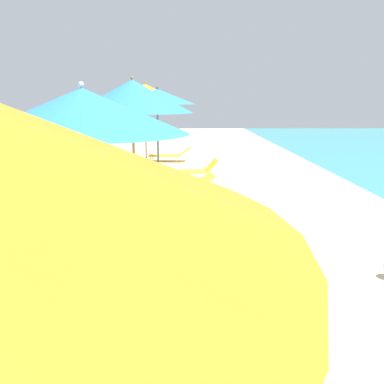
{
  "coord_description": "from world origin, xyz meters",
  "views": [
    {
      "loc": [
        1.4,
        2.96,
        2.41
      ],
      "look_at": [
        1.56,
        10.38,
        0.91
      ],
      "focal_mm": 44.02,
      "sensor_mm": 36.0,
      "label": 1
    }
  ],
  "objects_px": {
    "lounger_fifth_shoreside": "(196,170)",
    "person_walking_near": "(102,129)",
    "umbrella_farthest": "(145,93)",
    "umbrella_fifth": "(157,97)",
    "lounger_fifth_inland": "(186,185)",
    "lounger_fourth_inland": "(175,221)",
    "umbrella_third": "(82,111)",
    "umbrella_fourth": "(132,96)",
    "lounger_third_shoreside": "(167,261)",
    "lounger_fourth_shoreside": "(184,196)",
    "lounger_farthest_shoreside": "(171,154)"
  },
  "relations": [
    {
      "from": "umbrella_fourth",
      "to": "lounger_fifth_shoreside",
      "type": "bearing_deg",
      "value": 74.33
    },
    {
      "from": "lounger_fifth_inland",
      "to": "umbrella_fifth",
      "type": "bearing_deg",
      "value": -63.68
    },
    {
      "from": "umbrella_fourth",
      "to": "umbrella_farthest",
      "type": "xyz_separation_m",
      "value": [
        -0.36,
        7.92,
        0.13
      ]
    },
    {
      "from": "lounger_third_shoreside",
      "to": "lounger_fifth_inland",
      "type": "distance_m",
      "value": 5.89
    },
    {
      "from": "lounger_fifth_inland",
      "to": "umbrella_fourth",
      "type": "bearing_deg",
      "value": 61.73
    },
    {
      "from": "umbrella_third",
      "to": "person_walking_near",
      "type": "relative_size",
      "value": 1.61
    },
    {
      "from": "lounger_third_shoreside",
      "to": "umbrella_fourth",
      "type": "relative_size",
      "value": 0.46
    },
    {
      "from": "lounger_fifth_inland",
      "to": "umbrella_third",
      "type": "bearing_deg",
      "value": 73.23
    },
    {
      "from": "umbrella_farthest",
      "to": "umbrella_fifth",
      "type": "bearing_deg",
      "value": -81.25
    },
    {
      "from": "umbrella_farthest",
      "to": "lounger_third_shoreside",
      "type": "bearing_deg",
      "value": -84.48
    },
    {
      "from": "umbrella_fifth",
      "to": "lounger_fifth_shoreside",
      "type": "bearing_deg",
      "value": 41.15
    },
    {
      "from": "lounger_third_shoreside",
      "to": "lounger_fourth_inland",
      "type": "bearing_deg",
      "value": -102.53
    },
    {
      "from": "umbrella_third",
      "to": "umbrella_fifth",
      "type": "distance_m",
      "value": 7.96
    },
    {
      "from": "umbrella_third",
      "to": "lounger_third_shoreside",
      "type": "relative_size",
      "value": 1.98
    },
    {
      "from": "lounger_fifth_shoreside",
      "to": "lounger_fourth_shoreside",
      "type": "bearing_deg",
      "value": 80.91
    },
    {
      "from": "umbrella_fourth",
      "to": "lounger_fourth_shoreside",
      "type": "relative_size",
      "value": 1.95
    },
    {
      "from": "lounger_third_shoreside",
      "to": "lounger_fourth_inland",
      "type": "distance_m",
      "value": 2.21
    },
    {
      "from": "lounger_fourth_inland",
      "to": "umbrella_fourth",
      "type": "bearing_deg",
      "value": -60.94
    },
    {
      "from": "lounger_fifth_inland",
      "to": "person_walking_near",
      "type": "height_order",
      "value": "person_walking_near"
    },
    {
      "from": "umbrella_third",
      "to": "lounger_fifth_inland",
      "type": "bearing_deg",
      "value": 80.83
    },
    {
      "from": "lounger_fifth_shoreside",
      "to": "lounger_farthest_shoreside",
      "type": "distance_m",
      "value": 4.24
    },
    {
      "from": "lounger_fourth_inland",
      "to": "lounger_third_shoreside",
      "type": "bearing_deg",
      "value": 77.49
    },
    {
      "from": "umbrella_third",
      "to": "lounger_fourth_inland",
      "type": "xyz_separation_m",
      "value": [
        0.88,
        3.17,
        -1.99
      ]
    },
    {
      "from": "lounger_fifth_inland",
      "to": "umbrella_farthest",
      "type": "height_order",
      "value": "umbrella_farthest"
    },
    {
      "from": "lounger_fourth_inland",
      "to": "lounger_farthest_shoreside",
      "type": "xyz_separation_m",
      "value": [
        -0.29,
        9.85,
        0.0
      ]
    },
    {
      "from": "lounger_fourth_shoreside",
      "to": "person_walking_near",
      "type": "relative_size",
      "value": 0.9
    },
    {
      "from": "umbrella_third",
      "to": "lounger_farthest_shoreside",
      "type": "relative_size",
      "value": 1.55
    },
    {
      "from": "umbrella_fourth",
      "to": "umbrella_fifth",
      "type": "height_order",
      "value": "umbrella_fourth"
    },
    {
      "from": "lounger_fourth_inland",
      "to": "lounger_fifth_inland",
      "type": "distance_m",
      "value": 3.67
    },
    {
      "from": "person_walking_near",
      "to": "lounger_fifth_inland",
      "type": "bearing_deg",
      "value": 29.76
    },
    {
      "from": "lounger_fifth_inland",
      "to": "lounger_fourth_shoreside",
      "type": "bearing_deg",
      "value": 80.53
    },
    {
      "from": "umbrella_third",
      "to": "umbrella_farthest",
      "type": "xyz_separation_m",
      "value": [
        -0.27,
        12.06,
        0.29
      ]
    },
    {
      "from": "umbrella_fourth",
      "to": "lounger_fourth_inland",
      "type": "relative_size",
      "value": 1.9
    },
    {
      "from": "umbrella_fourth",
      "to": "lounger_fifth_inland",
      "type": "relative_size",
      "value": 1.85
    },
    {
      "from": "umbrella_fifth",
      "to": "umbrella_farthest",
      "type": "bearing_deg",
      "value": 98.75
    },
    {
      "from": "umbrella_third",
      "to": "person_walking_near",
      "type": "distance_m",
      "value": 17.38
    },
    {
      "from": "umbrella_third",
      "to": "lounger_fifth_inland",
      "type": "distance_m",
      "value": 7.22
    },
    {
      "from": "lounger_fourth_inland",
      "to": "umbrella_fifth",
      "type": "distance_m",
      "value": 5.26
    },
    {
      "from": "umbrella_fourth",
      "to": "person_walking_near",
      "type": "bearing_deg",
      "value": 101.93
    },
    {
      "from": "umbrella_third",
      "to": "lounger_farthest_shoreside",
      "type": "xyz_separation_m",
      "value": [
        0.58,
        13.03,
        -1.99
      ]
    },
    {
      "from": "lounger_fifth_shoreside",
      "to": "person_walking_near",
      "type": "distance_m",
      "value": 9.23
    },
    {
      "from": "lounger_fourth_inland",
      "to": "umbrella_farthest",
      "type": "height_order",
      "value": "umbrella_farthest"
    },
    {
      "from": "umbrella_third",
      "to": "umbrella_fourth",
      "type": "xyz_separation_m",
      "value": [
        0.08,
        4.14,
        0.16
      ]
    },
    {
      "from": "lounger_fourth_shoreside",
      "to": "lounger_fourth_inland",
      "type": "xyz_separation_m",
      "value": [
        -0.18,
        -2.1,
        0.0
      ]
    },
    {
      "from": "umbrella_farthest",
      "to": "lounger_fourth_shoreside",
      "type": "bearing_deg",
      "value": -78.93
    },
    {
      "from": "umbrella_farthest",
      "to": "lounger_farthest_shoreside",
      "type": "bearing_deg",
      "value": 48.48
    },
    {
      "from": "lounger_fifth_inland",
      "to": "umbrella_farthest",
      "type": "relative_size",
      "value": 0.51
    },
    {
      "from": "lounger_third_shoreside",
      "to": "umbrella_fifth",
      "type": "height_order",
      "value": "umbrella_fifth"
    },
    {
      "from": "umbrella_fifth",
      "to": "lounger_fifth_inland",
      "type": "xyz_separation_m",
      "value": [
        0.75,
        -1.11,
        -2.18
      ]
    },
    {
      "from": "lounger_fourth_inland",
      "to": "lounger_fifth_shoreside",
      "type": "relative_size",
      "value": 1.05
    }
  ]
}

